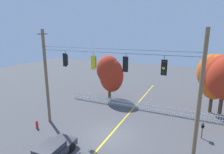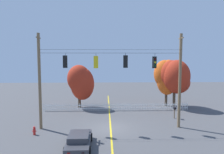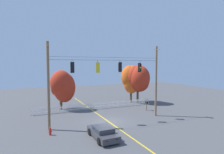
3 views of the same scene
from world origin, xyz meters
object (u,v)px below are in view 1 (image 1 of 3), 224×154
autumn_maple_mid (214,76)px  roadside_mailbox (203,126)px  traffic_signal_southbound_primary (94,62)px  autumn_maple_near_fence (110,73)px  traffic_signal_northbound_secondary (164,68)px  traffic_signal_eastbound_side (126,64)px  fire_hydrant (37,125)px  traffic_signal_northbound_primary (66,60)px  parked_car (51,151)px

autumn_maple_mid → roadside_mailbox: bearing=-98.5°
traffic_signal_southbound_primary → autumn_maple_near_fence: bearing=106.6°
autumn_maple_mid → traffic_signal_northbound_secondary: bearing=-113.6°
traffic_signal_northbound_secondary → autumn_maple_mid: traffic_signal_northbound_secondary is taller
traffic_signal_northbound_secondary → traffic_signal_eastbound_side: bearing=-179.6°
autumn_maple_mid → fire_hydrant: (-15.26, -10.91, -3.90)m
traffic_signal_northbound_primary → parked_car: bearing=-68.1°
fire_hydrant → roadside_mailbox: roadside_mailbox is taller
traffic_signal_northbound_primary → fire_hydrant: traffic_signal_northbound_primary is taller
traffic_signal_southbound_primary → traffic_signal_eastbound_side: bearing=-0.0°
roadside_mailbox → traffic_signal_northbound_primary: bearing=-165.6°
traffic_signal_northbound_secondary → autumn_maple_mid: (4.05, 9.27, -2.20)m
traffic_signal_northbound_primary → traffic_signal_eastbound_side: (5.76, -0.00, 0.01)m
traffic_signal_northbound_secondary → fire_hydrant: bearing=-171.7°
traffic_signal_northbound_primary → traffic_signal_southbound_primary: size_ratio=0.98×
traffic_signal_southbound_primary → fire_hydrant: traffic_signal_southbound_primary is taller
traffic_signal_northbound_primary → traffic_signal_eastbound_side: bearing=-0.0°
parked_car → roadside_mailbox: roadside_mailbox is taller
traffic_signal_northbound_primary → autumn_maple_mid: bearing=36.2°
traffic_signal_southbound_primary → roadside_mailbox: size_ratio=1.06×
traffic_signal_southbound_primary → traffic_signal_northbound_secondary: (5.71, 0.02, -0.03)m
parked_car → fire_hydrant: parked_car is taller
autumn_maple_near_fence → roadside_mailbox: (11.39, -5.66, -2.53)m
traffic_signal_northbound_primary → fire_hydrant: size_ratio=1.85×
traffic_signal_northbound_primary → fire_hydrant: (-2.58, -1.62, -6.18)m
parked_car → roadside_mailbox: size_ratio=3.05×
parked_car → traffic_signal_eastbound_side: bearing=48.6°
traffic_signal_eastbound_side → traffic_signal_northbound_secondary: (2.87, 0.02, -0.08)m
traffic_signal_southbound_primary → traffic_signal_northbound_secondary: 5.71m
traffic_signal_southbound_primary → parked_car: 7.51m
traffic_signal_northbound_secondary → autumn_maple_mid: bearing=66.4°
traffic_signal_northbound_primary → traffic_signal_northbound_secondary: size_ratio=0.96×
traffic_signal_eastbound_side → parked_car: (-3.96, -4.49, -5.96)m
traffic_signal_northbound_secondary → autumn_maple_near_fence: (-8.29, 8.65, -2.84)m
traffic_signal_northbound_primary → traffic_signal_northbound_secondary: (8.63, 0.02, -0.07)m
traffic_signal_northbound_primary → autumn_maple_mid: 15.88m
traffic_signal_eastbound_side → autumn_maple_mid: 11.81m
autumn_maple_near_fence → roadside_mailbox: size_ratio=4.41×
traffic_signal_eastbound_side → traffic_signal_northbound_secondary: same height
autumn_maple_mid → parked_car: (-10.88, -13.78, -3.68)m
traffic_signal_northbound_secondary → parked_car: (-6.83, -4.51, -5.88)m
autumn_maple_mid → traffic_signal_eastbound_side: bearing=-126.7°
traffic_signal_northbound_secondary → traffic_signal_southbound_primary: bearing=-179.8°
roadside_mailbox → autumn_maple_mid: bearing=81.5°
fire_hydrant → roadside_mailbox: (14.31, 4.63, 0.73)m
traffic_signal_northbound_primary → traffic_signal_eastbound_side: 5.76m
roadside_mailbox → fire_hydrant: bearing=-162.1°
traffic_signal_northbound_primary → traffic_signal_southbound_primary: 2.92m
traffic_signal_northbound_primary → autumn_maple_near_fence: traffic_signal_northbound_primary is taller
traffic_signal_eastbound_side → fire_hydrant: traffic_signal_eastbound_side is taller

